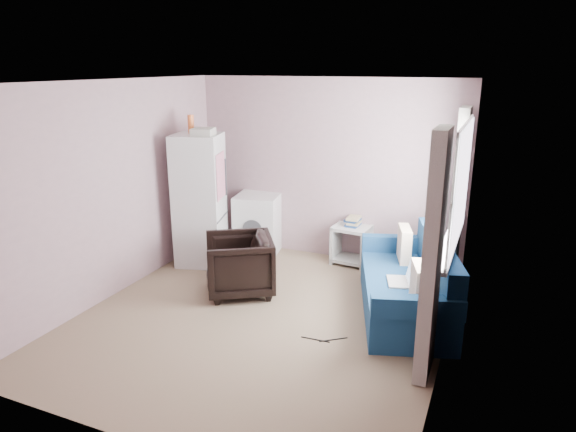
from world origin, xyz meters
name	(u,v)px	position (x,y,z in m)	size (l,w,h in m)	color
room	(263,207)	(0.02, 0.01, 1.25)	(3.84, 4.24, 2.54)	#816C54
armchair	(239,262)	(-0.53, 0.48, 0.39)	(0.76, 0.72, 0.79)	black
fridge	(200,199)	(-1.48, 1.16, 0.90)	(0.76, 0.76, 2.03)	silver
washing_machine	(258,222)	(-0.95, 1.85, 0.45)	(0.70, 0.70, 0.86)	silver
side_table	(352,241)	(0.44, 1.96, 0.31)	(0.52, 0.52, 0.66)	#ABAAA7
sofa	(410,287)	(1.45, 0.73, 0.31)	(1.39, 2.07, 0.85)	navy
window_dressing	(448,222)	(1.78, 0.70, 1.11)	(0.17, 2.62, 2.18)	white
floor_cables	(324,340)	(0.78, -0.19, 0.01)	(0.44, 0.19, 0.01)	black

